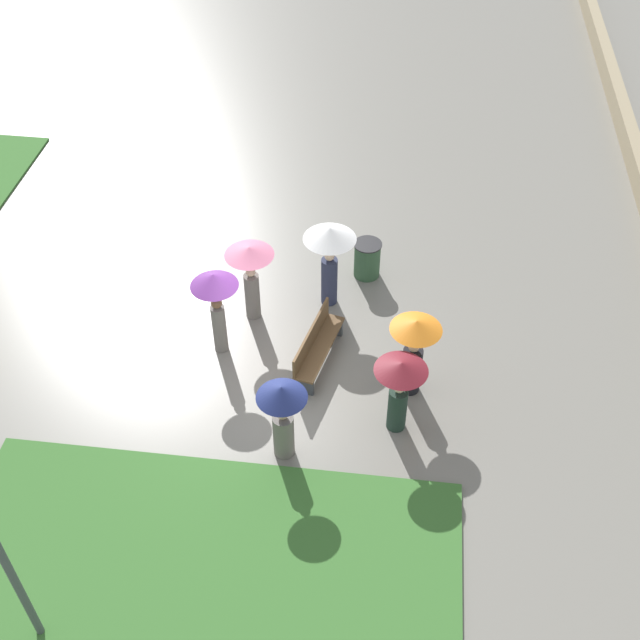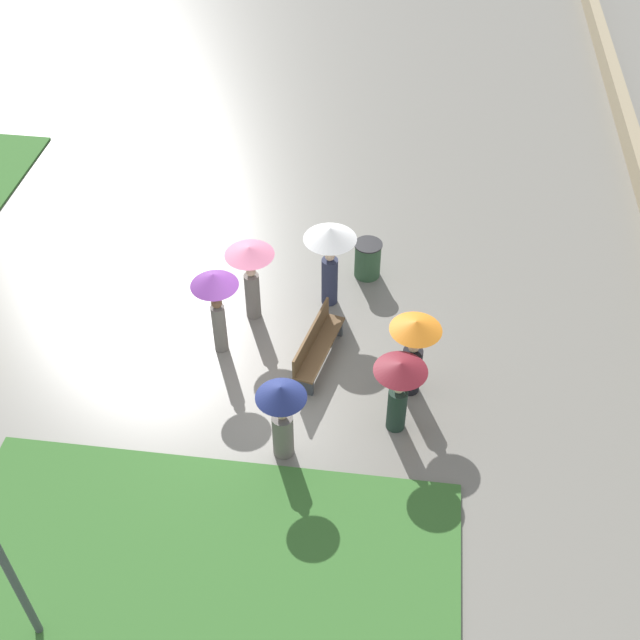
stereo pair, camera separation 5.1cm
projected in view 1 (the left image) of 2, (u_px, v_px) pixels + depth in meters
ground_plane at (269, 387)px, 15.96m from camera, size 90.00×90.00×0.00m
park_bench at (316, 345)px, 16.16m from camera, size 2.02×0.84×0.90m
trash_bin at (367, 259)px, 18.21m from camera, size 0.64×0.64×0.89m
crowd_person_navy at (282, 410)px, 14.00m from camera, size 0.91×0.91×1.78m
crowd_person_maroon at (400, 385)px, 14.47m from camera, size 0.98×0.98×1.72m
crowd_person_orange at (414, 346)px, 15.11m from camera, size 0.99×0.99×1.85m
crowd_person_purple at (215, 294)px, 15.71m from camera, size 0.96×0.96×2.02m
crowd_person_white at (330, 248)px, 16.81m from camera, size 1.13×1.13×2.02m
crowd_person_pink at (250, 268)px, 16.60m from camera, size 1.03×1.03×1.87m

